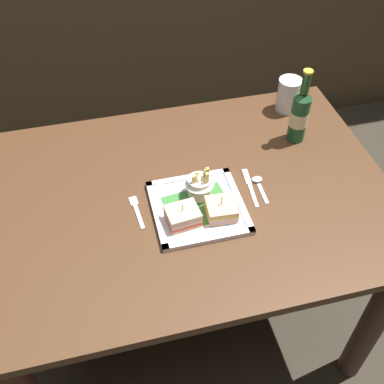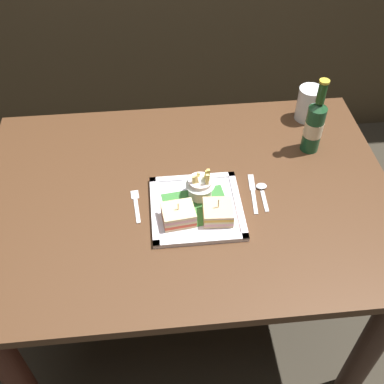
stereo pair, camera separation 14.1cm
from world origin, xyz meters
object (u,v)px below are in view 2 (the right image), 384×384
(sandwich_half_left, at_px, (178,215))
(beer_bottle, at_px, (314,125))
(knife, at_px, (253,192))
(water_glass, at_px, (308,106))
(fork, at_px, (136,204))
(square_plate, at_px, (197,208))
(fries_cup, at_px, (200,185))
(sandwich_half_right, at_px, (218,212))
(spoon, at_px, (262,190))
(dining_table, at_px, (188,225))

(sandwich_half_left, height_order, beer_bottle, beer_bottle)
(beer_bottle, distance_m, knife, 0.32)
(water_glass, xyz_separation_m, fork, (-0.64, -0.38, -0.05))
(square_plate, bearing_deg, knife, 16.47)
(fries_cup, distance_m, water_glass, 0.57)
(fries_cup, xyz_separation_m, water_glass, (0.44, 0.37, -0.00))
(sandwich_half_right, bearing_deg, spoon, 33.55)
(fork, bearing_deg, fries_cup, 2.60)
(square_plate, distance_m, fries_cup, 0.07)
(square_plate, distance_m, fork, 0.19)
(knife, bearing_deg, water_glass, 53.19)
(spoon, bearing_deg, sandwich_half_right, -146.45)
(dining_table, bearing_deg, water_glass, 35.76)
(sandwich_half_left, distance_m, fries_cup, 0.12)
(water_glass, relative_size, fork, 0.93)
(beer_bottle, distance_m, water_glass, 0.18)
(fork, height_order, spoon, spoon)
(sandwich_half_left, bearing_deg, fries_cup, 51.65)
(square_plate, relative_size, sandwich_half_right, 2.99)
(fork, bearing_deg, knife, 2.43)
(sandwich_half_left, height_order, water_glass, water_glass)
(square_plate, relative_size, knife, 1.60)
(water_glass, bearing_deg, dining_table, -144.24)
(square_plate, height_order, spoon, square_plate)
(sandwich_half_right, height_order, water_glass, water_glass)
(sandwich_half_left, distance_m, sandwich_half_right, 0.12)
(water_glass, distance_m, knife, 0.45)
(sandwich_half_right, height_order, knife, sandwich_half_right)
(fries_cup, bearing_deg, sandwich_half_right, -65.95)
(beer_bottle, relative_size, spoon, 2.28)
(square_plate, bearing_deg, sandwich_half_right, -38.30)
(water_glass, relative_size, knife, 0.74)
(sandwich_half_left, xyz_separation_m, fork, (-0.13, 0.09, -0.03))
(dining_table, height_order, fork, fork)
(sandwich_half_right, distance_m, water_glass, 0.61)
(sandwich_half_left, bearing_deg, knife, 22.49)
(water_glass, bearing_deg, fork, -149.49)
(sandwich_half_left, bearing_deg, fork, 145.66)
(sandwich_half_left, relative_size, knife, 0.59)
(water_glass, distance_m, fork, 0.75)
(sandwich_half_right, distance_m, spoon, 0.19)
(dining_table, xyz_separation_m, beer_bottle, (0.44, 0.17, 0.26))
(sandwich_half_right, xyz_separation_m, water_glass, (0.40, 0.46, 0.02))
(dining_table, xyz_separation_m, fries_cup, (0.04, -0.02, 0.22))
(dining_table, height_order, water_glass, water_glass)
(knife, distance_m, spoon, 0.03)
(beer_bottle, bearing_deg, fork, -161.25)
(square_plate, xyz_separation_m, spoon, (0.22, 0.06, -0.00))
(sandwich_half_left, distance_m, beer_bottle, 0.56)
(spoon, bearing_deg, knife, -174.04)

